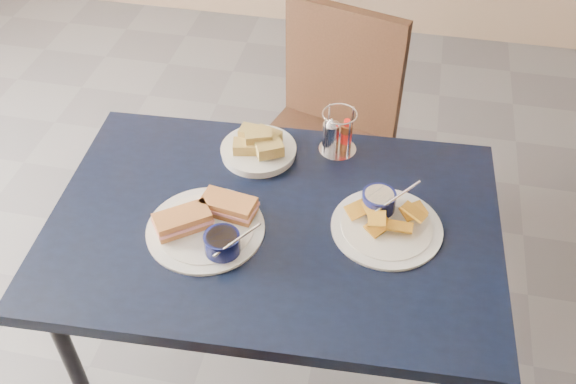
% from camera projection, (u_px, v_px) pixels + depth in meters
% --- Properties ---
extents(dining_table, '(1.22, 0.85, 0.75)m').
position_uv_depth(dining_table, '(274.00, 238.00, 1.72)').
color(dining_table, black).
rests_on(dining_table, ground).
extents(chair_far, '(0.54, 0.54, 0.94)m').
position_uv_depth(chair_far, '(322.00, 120.00, 2.33)').
color(chair_far, black).
rests_on(chair_far, ground).
extents(sandwich_plate, '(0.32, 0.30, 0.12)m').
position_uv_depth(sandwich_plate, '(209.00, 224.00, 1.63)').
color(sandwich_plate, white).
rests_on(sandwich_plate, dining_table).
extents(plantain_plate, '(0.29, 0.29, 0.12)m').
position_uv_depth(plantain_plate, '(384.00, 218.00, 1.66)').
color(plantain_plate, white).
rests_on(plantain_plate, dining_table).
extents(bread_basket, '(0.22, 0.22, 0.08)m').
position_uv_depth(bread_basket, '(259.00, 147.00, 1.85)').
color(bread_basket, white).
rests_on(bread_basket, dining_table).
extents(condiment_caddy, '(0.11, 0.11, 0.14)m').
position_uv_depth(condiment_caddy, '(337.00, 135.00, 1.84)').
color(condiment_caddy, silver).
rests_on(condiment_caddy, dining_table).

